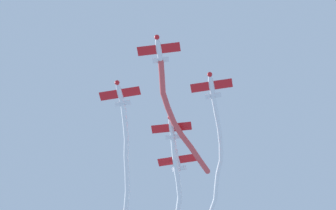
% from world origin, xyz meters
% --- Properties ---
extents(airplane_lead, '(4.51, 5.95, 1.47)m').
position_xyz_m(airplane_lead, '(7.46, 2.43, 84.75)').
color(airplane_lead, white).
extents(smoke_trail_lead, '(17.87, 8.68, 2.58)m').
position_xyz_m(smoke_trail_lead, '(-3.47, 5.85, 83.77)').
color(smoke_trail_lead, '#DB4C4C').
extents(airplane_left_wing, '(4.52, 5.95, 1.47)m').
position_xyz_m(airplane_left_wing, '(2.40, 10.02, 84.35)').
color(airplane_left_wing, white).
extents(smoke_trail_left_wing, '(29.88, 3.12, 4.18)m').
position_xyz_m(smoke_trail_left_wing, '(-14.21, 12.32, 86.09)').
color(smoke_trail_left_wing, white).
extents(airplane_right_wing, '(4.53, 5.95, 1.47)m').
position_xyz_m(airplane_right_wing, '(-0.14, -2.63, 85.05)').
color(airplane_right_wing, white).
extents(smoke_trail_right_wing, '(22.08, 1.88, 2.09)m').
position_xyz_m(smoke_trail_right_wing, '(-12.79, -1.39, 84.55)').
color(smoke_trail_right_wing, white).
extents(airplane_slot, '(4.50, 5.94, 1.47)m').
position_xyz_m(airplane_slot, '(-5.19, 4.97, 84.55)').
color(airplane_slot, white).
extents(smoke_trail_slot, '(25.21, 2.60, 1.39)m').
position_xyz_m(smoke_trail_slot, '(-19.46, 6.57, 84.51)').
color(smoke_trail_slot, white).
extents(airplane_trail, '(4.53, 5.95, 1.47)m').
position_xyz_m(airplane_trail, '(-11.52, 6.23, 85.15)').
color(airplane_trail, white).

